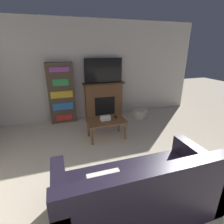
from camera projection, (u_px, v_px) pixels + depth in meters
wall_back at (91, 71)px, 4.94m from camera, size 6.45×0.06×2.70m
fireplace at (104, 100)px, 5.19m from camera, size 1.20×0.28×1.03m
tv at (104, 71)px, 4.88m from camera, size 1.08×0.03×0.68m
couch at (138, 193)px, 2.14m from camera, size 1.98×0.92×0.90m
coffee_table at (106, 123)px, 3.96m from camera, size 0.88×0.53×0.43m
tissue_box at (105, 118)px, 3.96m from camera, size 0.22×0.12×0.10m
remote_control at (115, 117)px, 4.13m from camera, size 0.04×0.15×0.02m
bookshelf at (62, 93)px, 4.72m from camera, size 0.69×0.29×1.62m
storage_basket at (140, 113)px, 5.22m from camera, size 0.44×0.44×0.26m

